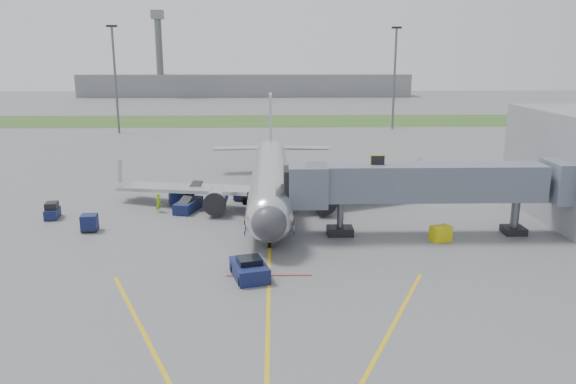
{
  "coord_description": "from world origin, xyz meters",
  "views": [
    {
      "loc": [
        0.4,
        -40.59,
        15.01
      ],
      "look_at": [
        1.62,
        7.45,
        3.2
      ],
      "focal_mm": 35.0,
      "sensor_mm": 36.0,
      "label": 1
    }
  ],
  "objects_px": {
    "airliner": "(270,179)",
    "ramp_worker": "(159,203)",
    "pushback_tug": "(249,269)",
    "baggage_tug": "(52,211)",
    "belt_loader": "(189,204)"
  },
  "relations": [
    {
      "from": "belt_loader",
      "to": "ramp_worker",
      "type": "bearing_deg",
      "value": -170.06
    },
    {
      "from": "baggage_tug",
      "to": "belt_loader",
      "type": "relative_size",
      "value": 0.46
    },
    {
      "from": "belt_loader",
      "to": "airliner",
      "type": "bearing_deg",
      "value": 14.81
    },
    {
      "from": "pushback_tug",
      "to": "belt_loader",
      "type": "relative_size",
      "value": 0.77
    },
    {
      "from": "airliner",
      "to": "baggage_tug",
      "type": "distance_m",
      "value": 21.09
    },
    {
      "from": "baggage_tug",
      "to": "ramp_worker",
      "type": "bearing_deg",
      "value": 11.17
    },
    {
      "from": "baggage_tug",
      "to": "belt_loader",
      "type": "height_order",
      "value": "belt_loader"
    },
    {
      "from": "belt_loader",
      "to": "ramp_worker",
      "type": "relative_size",
      "value": 2.72
    },
    {
      "from": "pushback_tug",
      "to": "baggage_tug",
      "type": "bearing_deg",
      "value": 141.98
    },
    {
      "from": "airliner",
      "to": "pushback_tug",
      "type": "distance_m",
      "value": 19.66
    },
    {
      "from": "pushback_tug",
      "to": "ramp_worker",
      "type": "distance_m",
      "value": 19.4
    },
    {
      "from": "ramp_worker",
      "to": "airliner",
      "type": "bearing_deg",
      "value": -50.34
    },
    {
      "from": "airliner",
      "to": "ramp_worker",
      "type": "xyz_separation_m",
      "value": [
        -10.89,
        -2.63,
        -1.7
      ]
    },
    {
      "from": "airliner",
      "to": "belt_loader",
      "type": "relative_size",
      "value": 6.95
    },
    {
      "from": "pushback_tug",
      "to": "ramp_worker",
      "type": "relative_size",
      "value": 2.09
    }
  ]
}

